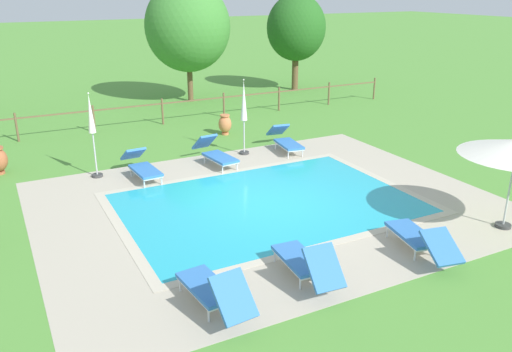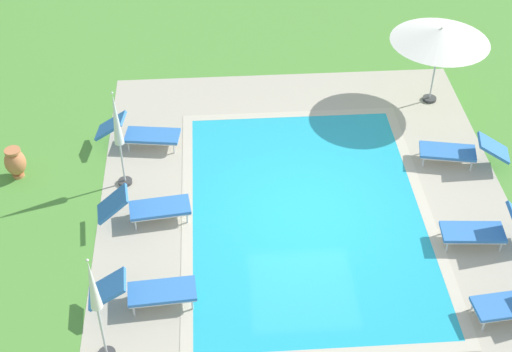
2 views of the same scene
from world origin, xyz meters
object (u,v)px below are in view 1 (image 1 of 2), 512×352
object	(u,v)px
sun_lounger_north_far	(285,140)
tree_far_west	(188,27)
sun_lounger_north_end	(214,290)
sun_lounger_south_far	(142,166)
sun_lounger_north_mid	(420,238)
tree_centre	(296,28)
terracotta_urn_by_tree	(225,124)
patio_umbrella_closed_row_west	(92,124)
sun_lounger_south_near_corner	(306,262)
sun_lounger_north_near_steps	(216,153)
patio_umbrella_closed_row_mid_west	(244,108)

from	to	relation	value
sun_lounger_north_far	tree_far_west	bearing A→B (deg)	89.84
sun_lounger_north_end	sun_lounger_south_far	size ratio (longest dim) A/B	0.95
sun_lounger_north_mid	tree_centre	world-z (taller)	tree_centre
terracotta_urn_by_tree	patio_umbrella_closed_row_west	bearing A→B (deg)	-154.62
sun_lounger_north_mid	tree_far_west	distance (m)	17.00
sun_lounger_south_near_corner	sun_lounger_north_mid	bearing A→B (deg)	-4.61
sun_lounger_north_mid	sun_lounger_south_near_corner	xyz separation A→B (m)	(-2.68, 0.22, 0.03)
sun_lounger_north_near_steps	patio_umbrella_closed_row_west	bearing A→B (deg)	170.73
sun_lounger_north_mid	sun_lounger_south_far	distance (m)	8.15
sun_lounger_south_near_corner	tree_far_west	size ratio (longest dim) A/B	0.35
patio_umbrella_closed_row_mid_west	sun_lounger_south_far	bearing A→B (deg)	-169.52
tree_far_west	sun_lounger_north_mid	bearing A→B (deg)	-94.20
sun_lounger_north_far	patio_umbrella_closed_row_mid_west	xyz separation A→B (m)	(-1.41, 0.30, 1.19)
sun_lounger_north_far	sun_lounger_north_near_steps	bearing A→B (deg)	-174.36
patio_umbrella_closed_row_west	tree_centre	bearing A→B (deg)	36.21
tree_far_west	patio_umbrella_closed_row_mid_west	bearing A→B (deg)	-99.27
sun_lounger_south_near_corner	patio_umbrella_closed_row_mid_west	bearing A→B (deg)	72.14
sun_lounger_south_near_corner	tree_centre	size ratio (longest dim) A/B	0.40
sun_lounger_north_end	patio_umbrella_closed_row_west	world-z (taller)	patio_umbrella_closed_row_west
sun_lounger_north_mid	sun_lounger_south_near_corner	size ratio (longest dim) A/B	1.09
sun_lounger_south_far	tree_centre	xyz separation A→B (m)	(11.12, 9.68, 2.86)
sun_lounger_north_mid	terracotta_urn_by_tree	distance (m)	10.34
sun_lounger_south_far	patio_umbrella_closed_row_mid_west	bearing A→B (deg)	10.48
sun_lounger_north_end	terracotta_urn_by_tree	size ratio (longest dim) A/B	2.56
sun_lounger_north_near_steps	patio_umbrella_closed_row_mid_west	distance (m)	1.83
sun_lounger_north_far	terracotta_urn_by_tree	bearing A→B (deg)	109.43
sun_lounger_north_near_steps	sun_lounger_south_near_corner	world-z (taller)	sun_lounger_south_near_corner
sun_lounger_north_end	sun_lounger_north_mid	bearing A→B (deg)	-1.58
sun_lounger_north_mid	sun_lounger_south_near_corner	distance (m)	2.68
patio_umbrella_closed_row_west	tree_far_west	size ratio (longest dim) A/B	0.45
sun_lounger_south_near_corner	terracotta_urn_by_tree	world-z (taller)	sun_lounger_south_near_corner
sun_lounger_north_far	patio_umbrella_closed_row_mid_west	bearing A→B (deg)	167.82
sun_lounger_south_far	terracotta_urn_by_tree	distance (m)	5.16
sun_lounger_north_mid	tree_far_west	bearing A→B (deg)	85.80
patio_umbrella_closed_row_west	patio_umbrella_closed_row_mid_west	size ratio (longest dim) A/B	1.00
patio_umbrella_closed_row_mid_west	sun_lounger_north_end	bearing A→B (deg)	-119.58
tree_far_west	tree_centre	bearing A→B (deg)	1.82
tree_far_west	sun_lounger_south_near_corner	bearing A→B (deg)	-103.34
patio_umbrella_closed_row_west	terracotta_urn_by_tree	world-z (taller)	patio_umbrella_closed_row_west
patio_umbrella_closed_row_west	terracotta_urn_by_tree	xyz separation A→B (m)	(5.24, 2.49, -1.18)
sun_lounger_north_mid	sun_lounger_south_near_corner	world-z (taller)	sun_lounger_south_near_corner
sun_lounger_north_near_steps	patio_umbrella_closed_row_mid_west	size ratio (longest dim) A/B	0.81
sun_lounger_south_near_corner	sun_lounger_south_far	distance (m)	7.06
sun_lounger_north_near_steps	sun_lounger_north_far	size ratio (longest dim) A/B	0.98
terracotta_urn_by_tree	tree_centre	xyz separation A→B (m)	(7.05, 6.51, 2.81)
sun_lounger_north_mid	patio_umbrella_closed_row_west	bearing A→B (deg)	122.64
sun_lounger_north_end	tree_far_west	xyz separation A→B (m)	(5.82, 16.53, 3.11)
sun_lounger_south_near_corner	tree_centre	bearing A→B (deg)	59.16
sun_lounger_south_near_corner	sun_lounger_south_far	world-z (taller)	sun_lounger_south_near_corner
sun_lounger_north_near_steps	terracotta_urn_by_tree	xyz separation A→B (m)	(1.70, 3.06, 0.04)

